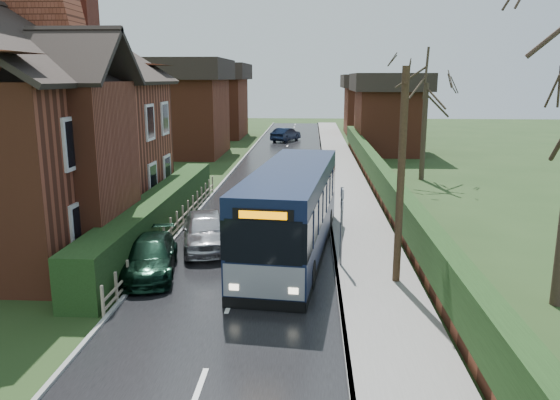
# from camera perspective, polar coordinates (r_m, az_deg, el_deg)

# --- Properties ---
(ground) EXTENTS (140.00, 140.00, 0.00)m
(ground) POSITION_cam_1_polar(r_m,az_deg,el_deg) (17.18, -4.31, -8.25)
(ground) COLOR #2A401B
(ground) RESTS_ON ground
(road) EXTENTS (6.00, 100.00, 0.02)m
(road) POSITION_cam_1_polar(r_m,az_deg,el_deg) (26.71, -1.51, -0.59)
(road) COLOR black
(road) RESTS_ON ground
(pavement) EXTENTS (2.50, 100.00, 0.14)m
(pavement) POSITION_cam_1_polar(r_m,az_deg,el_deg) (26.68, 7.62, -0.58)
(pavement) COLOR slate
(pavement) RESTS_ON ground
(kerb_right) EXTENTS (0.12, 100.00, 0.14)m
(kerb_right) POSITION_cam_1_polar(r_m,az_deg,el_deg) (26.62, 5.05, -0.55)
(kerb_right) COLOR gray
(kerb_right) RESTS_ON ground
(kerb_left) EXTENTS (0.12, 100.00, 0.10)m
(kerb_left) POSITION_cam_1_polar(r_m,az_deg,el_deg) (27.12, -7.95, -0.42)
(kerb_left) COLOR gray
(kerb_left) RESTS_ON ground
(front_hedge) EXTENTS (1.20, 16.00, 1.60)m
(front_hedge) POSITION_cam_1_polar(r_m,az_deg,el_deg) (22.42, -12.59, -1.40)
(front_hedge) COLOR black
(front_hedge) RESTS_ON ground
(picket_fence) EXTENTS (0.10, 16.00, 0.90)m
(picket_fence) POSITION_cam_1_polar(r_m,az_deg,el_deg) (22.31, -10.69, -2.30)
(picket_fence) COLOR gray
(picket_fence) RESTS_ON ground
(right_wall_hedge) EXTENTS (0.60, 50.00, 1.80)m
(right_wall_hedge) POSITION_cam_1_polar(r_m,az_deg,el_deg) (26.65, 11.01, 1.37)
(right_wall_hedge) COLOR brown
(right_wall_hedge) RESTS_ON ground
(brick_house) EXTENTS (9.30, 14.60, 10.30)m
(brick_house) POSITION_cam_1_polar(r_m,az_deg,el_deg) (23.46, -24.70, 7.24)
(brick_house) COLOR brown
(brick_house) RESTS_ON ground
(bus) EXTENTS (3.43, 10.34, 3.08)m
(bus) POSITION_cam_1_polar(r_m,az_deg,el_deg) (19.12, 1.21, -1.25)
(bus) COLOR #0E1733
(bus) RESTS_ON ground
(car_silver) EXTENTS (2.46, 4.27, 1.37)m
(car_silver) POSITION_cam_1_polar(r_m,az_deg,el_deg) (20.12, -7.82, -3.15)
(car_silver) COLOR #BAB9BE
(car_silver) RESTS_ON ground
(car_green) EXTENTS (2.32, 4.24, 1.16)m
(car_green) POSITION_cam_1_polar(r_m,az_deg,el_deg) (17.87, -13.51, -5.76)
(car_green) COLOR black
(car_green) RESTS_ON ground
(car_distant) EXTENTS (2.94, 4.26, 1.33)m
(car_distant) POSITION_cam_1_polar(r_m,az_deg,el_deg) (54.35, 0.60, 6.86)
(car_distant) COLOR black
(car_distant) RESTS_ON ground
(bus_stop_sign) EXTENTS (0.09, 0.41, 2.74)m
(bus_stop_sign) POSITION_cam_1_polar(r_m,az_deg,el_deg) (17.61, 6.47, -1.62)
(bus_stop_sign) COLOR slate
(bus_stop_sign) RESTS_ON ground
(telegraph_pole) EXTENTS (0.22, 0.83, 6.45)m
(telegraph_pole) POSITION_cam_1_polar(r_m,az_deg,el_deg) (16.18, 12.52, 2.18)
(telegraph_pole) COLOR #312315
(telegraph_pole) RESTS_ON ground
(tree_right_far) EXTENTS (4.31, 4.31, 8.33)m
(tree_right_far) POSITION_cam_1_polar(r_m,az_deg,el_deg) (34.24, 15.11, 12.38)
(tree_right_far) COLOR #31271D
(tree_right_far) RESTS_ON ground
(tree_house_side) EXTENTS (4.92, 4.92, 11.18)m
(tree_house_side) POSITION_cam_1_polar(r_m,az_deg,el_deg) (37.21, -21.56, 15.21)
(tree_house_side) COLOR #3C3123
(tree_house_side) RESTS_ON ground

